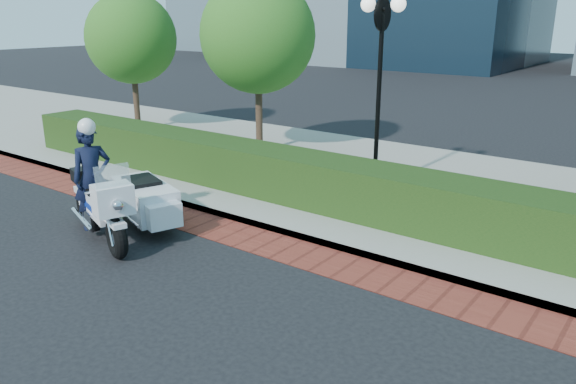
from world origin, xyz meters
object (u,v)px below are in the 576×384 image
Objects in this scene: tree_a at (131,38)px; tree_b at (258,36)px; lamppost at (380,65)px; police_motorcycle at (117,195)px.

tree_b is at bearing 0.00° from tree_a.
lamppost reaches higher than police_motorcycle.
lamppost is 6.10m from police_motorcycle.
lamppost is 0.86× the size of tree_b.
tree_b is 7.03m from police_motorcycle.
lamppost is at bearing -7.41° from tree_a.
tree_b reaches higher than police_motorcycle.
lamppost is 4.71m from tree_b.
lamppost is 1.57× the size of police_motorcycle.
tree_a reaches higher than police_motorcycle.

